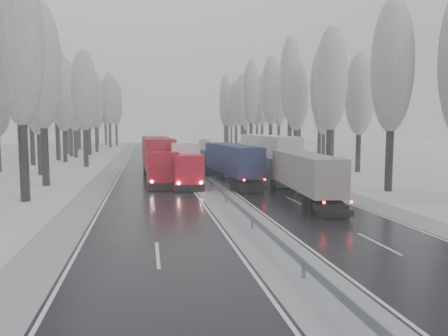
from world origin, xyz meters
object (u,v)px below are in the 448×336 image
object	(u,v)px
box_truck_distant	(204,145)
truck_red_white	(180,158)
truck_cream_box	(265,151)
truck_red_red	(158,156)
truck_grey_tarp	(300,173)
truck_blue_box	(229,161)

from	to	relation	value
box_truck_distant	truck_red_white	xyz separation A→B (m)	(-9.39, -52.40, 1.01)
truck_cream_box	truck_red_red	xyz separation A→B (m)	(-12.74, -4.36, -0.07)
truck_grey_tarp	truck_red_red	size ratio (longest dim) A/B	0.82
truck_grey_tarp	truck_cream_box	xyz separation A→B (m)	(2.35, 18.54, 0.54)
box_truck_distant	truck_red_white	size ratio (longest dim) A/B	0.46
truck_cream_box	truck_red_red	bearing A→B (deg)	-163.50
truck_grey_tarp	box_truck_distant	distance (m)	65.49
box_truck_distant	truck_red_red	distance (m)	52.62
truck_cream_box	box_truck_distant	xyz separation A→B (m)	(-1.12, 46.94, -1.27)
truck_grey_tarp	truck_blue_box	world-z (taller)	truck_blue_box
truck_grey_tarp	truck_cream_box	distance (m)	18.69
truck_blue_box	truck_red_white	xyz separation A→B (m)	(-4.61, 2.46, 0.14)
truck_cream_box	truck_red_red	distance (m)	13.46
truck_blue_box	truck_cream_box	world-z (taller)	truck_cream_box
truck_grey_tarp	box_truck_distant	bearing A→B (deg)	92.45
truck_grey_tarp	truck_blue_box	bearing A→B (deg)	111.99
truck_grey_tarp	truck_blue_box	size ratio (longest dim) A/B	0.94
truck_blue_box	truck_red_white	size ratio (longest dim) A/B	0.94
truck_blue_box	truck_cream_box	size ratio (longest dim) A/B	0.85
truck_red_red	truck_cream_box	bearing A→B (deg)	16.88
truck_grey_tarp	truck_red_red	bearing A→B (deg)	129.76
truck_grey_tarp	box_truck_distant	size ratio (longest dim) A/B	1.91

